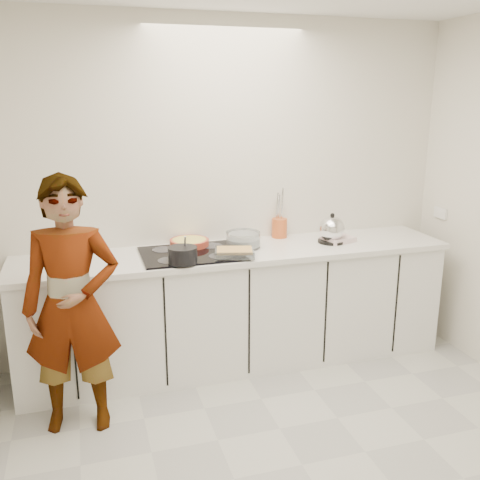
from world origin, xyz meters
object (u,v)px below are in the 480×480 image
object	(u,v)px
hob	(192,254)
baking_dish	(234,252)
kettle	(332,230)
cook	(72,306)
mixing_bowl	(243,240)
saucepan	(183,255)
utensil_crock	(279,228)
tart_dish	(189,242)

from	to	relation	value
hob	baking_dish	size ratio (longest dim) A/B	2.28
kettle	cook	size ratio (longest dim) A/B	0.15
mixing_bowl	baking_dish	bearing A→B (deg)	-119.59
saucepan	utensil_crock	distance (m)	1.01
baking_dish	kettle	size ratio (longest dim) A/B	1.34
saucepan	cook	xyz separation A→B (m)	(-0.73, -0.26, -0.18)
mixing_bowl	kettle	world-z (taller)	kettle
utensil_crock	kettle	bearing A→B (deg)	-39.25
hob	mixing_bowl	world-z (taller)	mixing_bowl
hob	cook	size ratio (longest dim) A/B	0.45
kettle	utensil_crock	xyz separation A→B (m)	(-0.33, 0.27, -0.02)
hob	baking_dish	distance (m)	0.32
mixing_bowl	kettle	xyz separation A→B (m)	(0.70, -0.06, 0.04)
mixing_bowl	cook	world-z (taller)	cook
baking_dish	kettle	distance (m)	0.86
kettle	utensil_crock	world-z (taller)	kettle
saucepan	cook	size ratio (longest dim) A/B	0.16
saucepan	kettle	distance (m)	1.24
hob	baking_dish	bearing A→B (deg)	-32.35
baking_dish	mixing_bowl	size ratio (longest dim) A/B	1.14
utensil_crock	baking_dish	bearing A→B (deg)	-138.50
saucepan	cook	distance (m)	0.80
saucepan	utensil_crock	world-z (taller)	saucepan
hob	utensil_crock	distance (m)	0.83
saucepan	baking_dish	size ratio (longest dim) A/B	0.79
utensil_crock	tart_dish	bearing A→B (deg)	-173.56
utensil_crock	hob	bearing A→B (deg)	-160.34
kettle	cook	xyz separation A→B (m)	(-1.94, -0.49, -0.21)
saucepan	utensil_crock	size ratio (longest dim) A/B	1.63
hob	utensil_crock	bearing A→B (deg)	19.66
utensil_crock	cook	bearing A→B (deg)	-154.81
tart_dish	saucepan	world-z (taller)	saucepan
hob	mixing_bowl	xyz separation A→B (m)	(0.41, 0.07, 0.05)
hob	saucepan	distance (m)	0.25
kettle	baking_dish	bearing A→B (deg)	-167.83
kettle	hob	bearing A→B (deg)	-179.52
cook	baking_dish	bearing A→B (deg)	23.59
saucepan	cook	world-z (taller)	cook
mixing_bowl	tart_dish	bearing A→B (deg)	162.59
kettle	tart_dish	bearing A→B (deg)	170.40
mixing_bowl	kettle	size ratio (longest dim) A/B	1.18
hob	saucepan	xyz separation A→B (m)	(-0.11, -0.22, 0.06)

